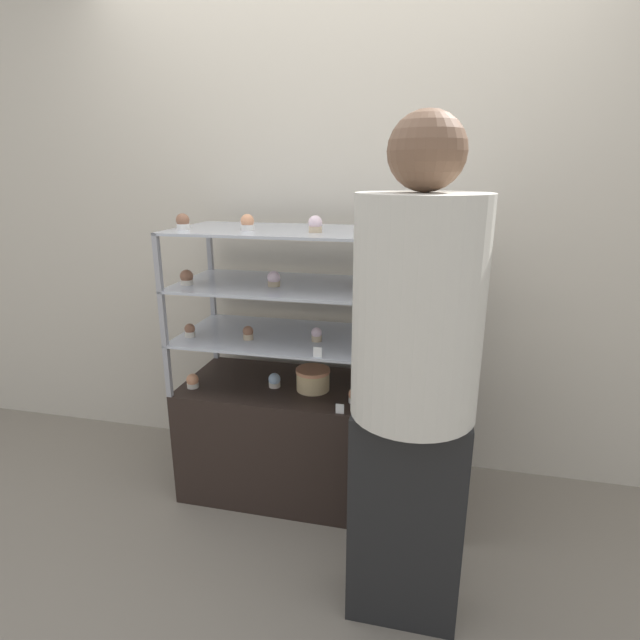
# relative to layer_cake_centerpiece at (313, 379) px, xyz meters

# --- Properties ---
(ground_plane) EXTENTS (20.00, 20.00, 0.00)m
(ground_plane) POSITION_rel_layer_cake_centerpiece_xyz_m (0.03, 0.03, -0.62)
(ground_plane) COLOR gray
(back_wall) EXTENTS (8.00, 0.05, 2.60)m
(back_wall) POSITION_rel_layer_cake_centerpiece_xyz_m (0.03, 0.45, 0.68)
(back_wall) COLOR beige
(back_wall) RESTS_ON ground_plane
(display_base) EXTENTS (1.32, 0.53, 0.57)m
(display_base) POSITION_rel_layer_cake_centerpiece_xyz_m (0.03, 0.03, -0.34)
(display_base) COLOR black
(display_base) RESTS_ON ground_plane
(display_riser_lower) EXTENTS (1.32, 0.53, 0.25)m
(display_riser_lower) POSITION_rel_layer_cake_centerpiece_xyz_m (0.03, 0.03, 0.18)
(display_riser_lower) COLOR #99999E
(display_riser_lower) RESTS_ON display_base
(display_riser_middle) EXTENTS (1.32, 0.53, 0.25)m
(display_riser_middle) POSITION_rel_layer_cake_centerpiece_xyz_m (0.03, 0.03, 0.43)
(display_riser_middle) COLOR #99999E
(display_riser_middle) RESTS_ON display_riser_lower
(display_riser_upper) EXTENTS (1.32, 0.53, 0.25)m
(display_riser_upper) POSITION_rel_layer_cake_centerpiece_xyz_m (0.03, 0.03, 0.68)
(display_riser_upper) COLOR #99999E
(display_riser_upper) RESTS_ON display_riser_middle
(layer_cake_centerpiece) EXTENTS (0.16, 0.16, 0.10)m
(layer_cake_centerpiece) POSITION_rel_layer_cake_centerpiece_xyz_m (0.00, 0.00, 0.00)
(layer_cake_centerpiece) COLOR #DBBC84
(layer_cake_centerpiece) RESTS_ON display_base
(sheet_cake_frosted) EXTENTS (0.24, 0.16, 0.06)m
(sheet_cake_frosted) POSITION_rel_layer_cake_centerpiece_xyz_m (0.32, 0.07, 0.48)
(sheet_cake_frosted) COLOR brown
(sheet_cake_frosted) RESTS_ON display_riser_middle
(cupcake_0) EXTENTS (0.06, 0.06, 0.07)m
(cupcake_0) POSITION_rel_layer_cake_centerpiece_xyz_m (-0.57, -0.11, -0.02)
(cupcake_0) COLOR beige
(cupcake_0) RESTS_ON display_base
(cupcake_1) EXTENTS (0.06, 0.06, 0.07)m
(cupcake_1) POSITION_rel_layer_cake_centerpiece_xyz_m (-0.19, -0.01, -0.02)
(cupcake_1) COLOR beige
(cupcake_1) RESTS_ON display_base
(cupcake_2) EXTENTS (0.06, 0.06, 0.07)m
(cupcake_2) POSITION_rel_layer_cake_centerpiece_xyz_m (0.22, -0.09, -0.02)
(cupcake_2) COLOR white
(cupcake_2) RESTS_ON display_base
(cupcake_3) EXTENTS (0.06, 0.06, 0.07)m
(cupcake_3) POSITION_rel_layer_cake_centerpiece_xyz_m (0.63, -0.11, -0.02)
(cupcake_3) COLOR #CCB28C
(cupcake_3) RESTS_ON display_base
(price_tag_0) EXTENTS (0.04, 0.00, 0.04)m
(price_tag_0) POSITION_rel_layer_cake_centerpiece_xyz_m (0.17, -0.21, -0.03)
(price_tag_0) COLOR white
(price_tag_0) RESTS_ON display_base
(cupcake_4) EXTENTS (0.05, 0.05, 0.06)m
(cupcake_4) POSITION_rel_layer_cake_centerpiece_xyz_m (-0.57, -0.09, 0.23)
(cupcake_4) COLOR beige
(cupcake_4) RESTS_ON display_riser_lower
(cupcake_5) EXTENTS (0.05, 0.05, 0.06)m
(cupcake_5) POSITION_rel_layer_cake_centerpiece_xyz_m (-0.29, -0.06, 0.23)
(cupcake_5) COLOR #CCB28C
(cupcake_5) RESTS_ON display_riser_lower
(cupcake_6) EXTENTS (0.05, 0.05, 0.06)m
(cupcake_6) POSITION_rel_layer_cake_centerpiece_xyz_m (0.02, -0.01, 0.23)
(cupcake_6) COLOR #CCB28C
(cupcake_6) RESTS_ON display_riser_lower
(cupcake_7) EXTENTS (0.05, 0.05, 0.06)m
(cupcake_7) POSITION_rel_layer_cake_centerpiece_xyz_m (0.35, -0.04, 0.23)
(cupcake_7) COLOR beige
(cupcake_7) RESTS_ON display_riser_lower
(cupcake_8) EXTENTS (0.05, 0.05, 0.06)m
(cupcake_8) POSITION_rel_layer_cake_centerpiece_xyz_m (0.62, -0.08, 0.23)
(cupcake_8) COLOR white
(cupcake_8) RESTS_ON display_riser_lower
(price_tag_1) EXTENTS (0.04, 0.00, 0.04)m
(price_tag_1) POSITION_rel_layer_cake_centerpiece_xyz_m (0.07, -0.21, 0.22)
(price_tag_1) COLOR white
(price_tag_1) RESTS_ON display_riser_lower
(cupcake_9) EXTENTS (0.06, 0.06, 0.07)m
(cupcake_9) POSITION_rel_layer_cake_centerpiece_xyz_m (-0.57, -0.08, 0.48)
(cupcake_9) COLOR beige
(cupcake_9) RESTS_ON display_riser_middle
(cupcake_10) EXTENTS (0.06, 0.06, 0.07)m
(cupcake_10) POSITION_rel_layer_cake_centerpiece_xyz_m (-0.17, -0.02, 0.48)
(cupcake_10) COLOR #CCB28C
(cupcake_10) RESTS_ON display_riser_middle
(cupcake_11) EXTENTS (0.06, 0.06, 0.07)m
(cupcake_11) POSITION_rel_layer_cake_centerpiece_xyz_m (0.64, -0.05, 0.48)
(cupcake_11) COLOR beige
(cupcake_11) RESTS_ON display_riser_middle
(price_tag_2) EXTENTS (0.04, 0.00, 0.04)m
(price_tag_2) POSITION_rel_layer_cake_centerpiece_xyz_m (0.48, -0.21, 0.47)
(price_tag_2) COLOR white
(price_tag_2) RESTS_ON display_riser_middle
(cupcake_12) EXTENTS (0.06, 0.06, 0.07)m
(cupcake_12) POSITION_rel_layer_cake_centerpiece_xyz_m (-0.57, -0.08, 0.73)
(cupcake_12) COLOR white
(cupcake_12) RESTS_ON display_riser_upper
(cupcake_13) EXTENTS (0.06, 0.06, 0.07)m
(cupcake_13) POSITION_rel_layer_cake_centerpiece_xyz_m (-0.28, -0.05, 0.73)
(cupcake_13) COLOR white
(cupcake_13) RESTS_ON display_riser_upper
(cupcake_14) EXTENTS (0.06, 0.06, 0.07)m
(cupcake_14) POSITION_rel_layer_cake_centerpiece_xyz_m (0.03, -0.05, 0.73)
(cupcake_14) COLOR #CCB28C
(cupcake_14) RESTS_ON display_riser_upper
(cupcake_15) EXTENTS (0.06, 0.06, 0.07)m
(cupcake_15) POSITION_rel_layer_cake_centerpiece_xyz_m (0.32, -0.02, 0.73)
(cupcake_15) COLOR white
(cupcake_15) RESTS_ON display_riser_upper
(cupcake_16) EXTENTS (0.06, 0.06, 0.07)m
(cupcake_16) POSITION_rel_layer_cake_centerpiece_xyz_m (0.62, -0.06, 0.73)
(cupcake_16) COLOR white
(cupcake_16) RESTS_ON display_riser_upper
(price_tag_3) EXTENTS (0.04, 0.00, 0.04)m
(price_tag_3) POSITION_rel_layer_cake_centerpiece_xyz_m (0.27, -0.21, 0.72)
(price_tag_3) COLOR white
(price_tag_3) RESTS_ON display_riser_upper
(customer_figure) EXTENTS (0.40, 0.40, 1.73)m
(customer_figure) POSITION_rel_layer_cake_centerpiece_xyz_m (0.48, -0.60, 0.30)
(customer_figure) COLOR black
(customer_figure) RESTS_ON ground_plane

